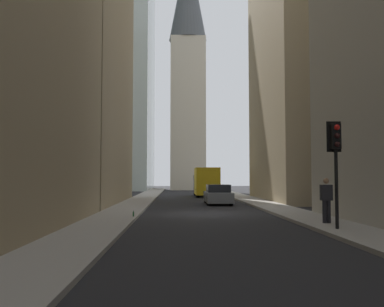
# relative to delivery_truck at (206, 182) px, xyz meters

# --- Properties ---
(ground_plane) EXTENTS (135.00, 135.00, 0.00)m
(ground_plane) POSITION_rel_delivery_truck_xyz_m (-19.43, 1.40, -1.46)
(ground_plane) COLOR black
(sidewalk_right) EXTENTS (90.00, 2.20, 0.14)m
(sidewalk_right) POSITION_rel_delivery_truck_xyz_m (-19.43, 5.90, -1.39)
(sidewalk_right) COLOR gray
(sidewalk_right) RESTS_ON ground_plane
(sidewalk_left) EXTENTS (90.00, 2.20, 0.14)m
(sidewalk_left) POSITION_rel_delivery_truck_xyz_m (-19.43, -3.10, -1.39)
(sidewalk_left) COLOR gray
(sidewalk_left) RESTS_ON ground_plane
(building_left_midfar) EXTENTS (13.39, 10.00, 33.08)m
(building_left_midfar) POSITION_rel_delivery_truck_xyz_m (-7.88, -9.20, 15.08)
(building_left_midfar) COLOR #9E8966
(building_left_midfar) RESTS_ON ground_plane
(building_right_midfar) EXTENTS (15.38, 10.00, 28.86)m
(building_right_midfar) POSITION_rel_delivery_truck_xyz_m (-11.41, 12.00, 12.97)
(building_right_midfar) COLOR #9E8966
(building_right_midfar) RESTS_ON ground_plane
(glass_tower_distant) EXTENTS (18.69, 14.00, 55.59)m
(glass_tower_distant) POSITION_rel_delivery_truck_xyz_m (23.95, 14.00, 26.33)
(glass_tower_distant) COLOR #ADBCB7
(glass_tower_distant) RESTS_ON ground_plane
(church_spire) EXTENTS (5.78, 5.78, 38.75)m
(church_spire) POSITION_rel_delivery_truck_xyz_m (21.29, 1.25, 18.82)
(church_spire) COLOR beige
(church_spire) RESTS_ON ground_plane
(delivery_truck) EXTENTS (6.46, 2.25, 2.84)m
(delivery_truck) POSITION_rel_delivery_truck_xyz_m (0.00, 0.00, 0.00)
(delivery_truck) COLOR yellow
(delivery_truck) RESTS_ON ground_plane
(hatchback_grey) EXTENTS (4.30, 1.78, 1.42)m
(hatchback_grey) POSITION_rel_delivery_truck_xyz_m (-11.83, 0.00, -0.80)
(hatchback_grey) COLOR slate
(hatchback_grey) RESTS_ON ground_plane
(traffic_light_foreground) EXTENTS (0.43, 0.52, 3.80)m
(traffic_light_foreground) POSITION_rel_delivery_truck_xyz_m (-26.91, -2.65, 1.47)
(traffic_light_foreground) COLOR black
(traffic_light_foreground) RESTS_ON sidewalk_left
(pedestrian) EXTENTS (0.26, 0.44, 1.77)m
(pedestrian) POSITION_rel_delivery_truck_xyz_m (-25.12, -2.94, -0.35)
(pedestrian) COLOR black
(pedestrian) RESTS_ON sidewalk_left
(discarded_bottle) EXTENTS (0.07, 0.07, 0.27)m
(discarded_bottle) POSITION_rel_delivery_truck_xyz_m (-22.16, 4.95, -1.21)
(discarded_bottle) COLOR #236033
(discarded_bottle) RESTS_ON sidewalk_right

